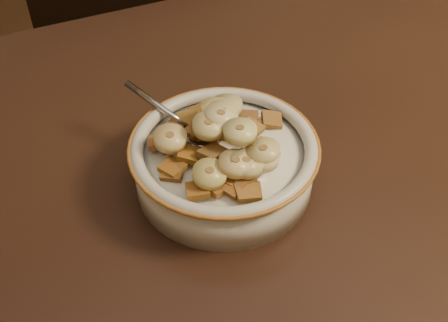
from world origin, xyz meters
name	(u,v)px	position (x,y,z in m)	size (l,w,h in m)	color
table	(436,177)	(0.00, 0.00, 0.73)	(1.40, 0.90, 0.04)	black
chair	(166,126)	(-0.15, 0.53, 0.43)	(0.38, 0.38, 0.87)	black
cereal_bowl	(224,167)	(-0.22, 0.06, 0.77)	(0.18, 0.18, 0.04)	silver
milk	(224,152)	(-0.22, 0.06, 0.79)	(0.15, 0.15, 0.00)	white
spoon	(201,137)	(-0.23, 0.09, 0.80)	(0.03, 0.04, 0.01)	#A0A4B0
cereal_square_0	(212,153)	(-0.24, 0.05, 0.81)	(0.02, 0.02, 0.01)	brown
cereal_square_1	(233,186)	(-0.23, 0.01, 0.80)	(0.02, 0.02, 0.01)	#97551F
cereal_square_2	(215,119)	(-0.22, 0.10, 0.80)	(0.02, 0.02, 0.01)	brown
cereal_square_3	(247,118)	(-0.19, 0.09, 0.81)	(0.02, 0.02, 0.01)	#9B6337
cereal_square_4	(218,125)	(-0.22, 0.08, 0.81)	(0.02, 0.02, 0.01)	brown
cereal_square_5	(272,120)	(-0.16, 0.08, 0.80)	(0.02, 0.02, 0.01)	brown
cereal_square_6	(260,148)	(-0.19, 0.04, 0.80)	(0.02, 0.02, 0.01)	brown
cereal_square_7	(203,115)	(-0.22, 0.12, 0.80)	(0.02, 0.02, 0.01)	brown
cereal_square_8	(246,192)	(-0.23, 0.00, 0.80)	(0.02, 0.02, 0.01)	#9C6B26
cereal_square_9	(227,178)	(-0.23, 0.02, 0.80)	(0.02, 0.02, 0.01)	brown
cereal_square_10	(252,128)	(-0.19, 0.07, 0.81)	(0.02, 0.02, 0.01)	olive
cereal_square_11	(208,188)	(-0.25, 0.02, 0.80)	(0.02, 0.02, 0.01)	brown
cereal_square_12	(248,121)	(-0.18, 0.09, 0.80)	(0.02, 0.02, 0.01)	brown
cereal_square_13	(198,190)	(-0.26, 0.02, 0.80)	(0.02, 0.02, 0.01)	brown
cereal_square_14	(222,127)	(-0.22, 0.08, 0.81)	(0.02, 0.02, 0.01)	brown
cereal_square_15	(201,112)	(-0.22, 0.12, 0.80)	(0.02, 0.02, 0.01)	brown
cereal_square_16	(250,191)	(-0.22, 0.00, 0.80)	(0.02, 0.02, 0.01)	brown
cereal_square_17	(170,130)	(-0.26, 0.11, 0.80)	(0.02, 0.02, 0.01)	brown
cereal_square_18	(172,168)	(-0.28, 0.06, 0.80)	(0.02, 0.02, 0.01)	brown
cereal_square_19	(189,154)	(-0.26, 0.06, 0.80)	(0.02, 0.02, 0.01)	#965D1D
cereal_square_20	(159,142)	(-0.28, 0.09, 0.80)	(0.02, 0.02, 0.01)	#955B28
cereal_square_21	(197,130)	(-0.24, 0.09, 0.81)	(0.02, 0.02, 0.01)	brown
cereal_square_22	(217,186)	(-0.25, 0.02, 0.80)	(0.02, 0.02, 0.01)	#964F1D
cereal_square_23	(202,131)	(-0.24, 0.08, 0.81)	(0.02, 0.02, 0.01)	brown
cereal_square_24	(207,122)	(-0.23, 0.09, 0.81)	(0.02, 0.02, 0.01)	brown
cereal_square_25	(173,171)	(-0.28, 0.05, 0.80)	(0.02, 0.02, 0.01)	brown
cereal_square_26	(222,131)	(-0.22, 0.07, 0.82)	(0.02, 0.02, 0.01)	olive
cereal_square_27	(170,143)	(-0.27, 0.09, 0.80)	(0.02, 0.02, 0.01)	brown
cereal_square_28	(216,155)	(-0.24, 0.05, 0.81)	(0.02, 0.02, 0.01)	brown
cereal_square_29	(242,177)	(-0.22, 0.02, 0.80)	(0.02, 0.02, 0.01)	brown
cereal_square_30	(189,119)	(-0.24, 0.11, 0.80)	(0.02, 0.02, 0.01)	#966329
banana_slice_0	(236,164)	(-0.23, 0.03, 0.81)	(0.03, 0.03, 0.01)	#F4CA75
banana_slice_1	(263,152)	(-0.20, 0.03, 0.82)	(0.03, 0.03, 0.01)	tan
banana_slice_2	(170,139)	(-0.27, 0.08, 0.82)	(0.03, 0.03, 0.01)	#EFD18C
banana_slice_3	(247,164)	(-0.22, 0.02, 0.81)	(0.03, 0.03, 0.01)	#CFB97E
banana_slice_4	(222,115)	(-0.22, 0.08, 0.83)	(0.03, 0.03, 0.01)	#CEBA7C
banana_slice_5	(240,131)	(-0.21, 0.05, 0.83)	(0.03, 0.03, 0.01)	#C7BE7A
banana_slice_6	(210,174)	(-0.25, 0.03, 0.81)	(0.03, 0.03, 0.01)	#CEBD69
banana_slice_7	(209,126)	(-0.23, 0.07, 0.83)	(0.03, 0.03, 0.01)	#CFC071
banana_slice_8	(216,110)	(-0.22, 0.09, 0.83)	(0.03, 0.03, 0.01)	#FFE17B
banana_slice_9	(262,157)	(-0.20, 0.03, 0.81)	(0.03, 0.03, 0.01)	#FFDD90
banana_slice_10	(221,116)	(-0.22, 0.08, 0.83)	(0.03, 0.03, 0.01)	#FFE79B
banana_slice_11	(227,107)	(-0.21, 0.09, 0.82)	(0.03, 0.03, 0.01)	#C8BD83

